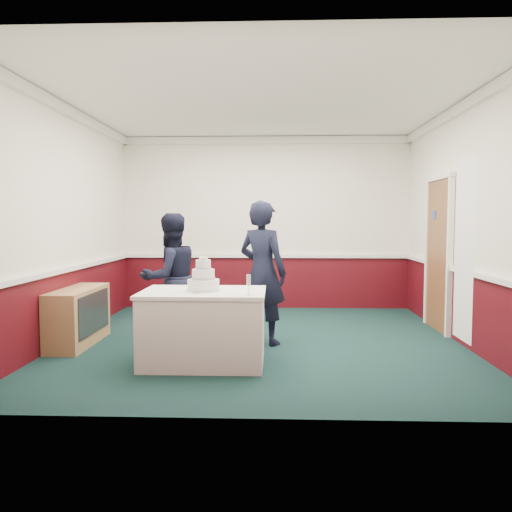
{
  "coord_description": "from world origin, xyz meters",
  "views": [
    {
      "loc": [
        0.16,
        -6.27,
        1.53
      ],
      "look_at": [
        -0.07,
        -0.1,
        1.1
      ],
      "focal_mm": 35.0,
      "sensor_mm": 36.0,
      "label": 1
    }
  ],
  "objects_px": {
    "champagne_flute": "(249,281)",
    "person_woman": "(262,273)",
    "sideboard": "(78,316)",
    "cake_knife": "(198,293)",
    "person_man": "(170,278)",
    "cake_table": "(204,326)",
    "wedding_cake": "(203,280)"
  },
  "relations": [
    {
      "from": "champagne_flute",
      "to": "person_woman",
      "type": "bearing_deg",
      "value": 84.77
    },
    {
      "from": "sideboard",
      "to": "cake_knife",
      "type": "height_order",
      "value": "cake_knife"
    },
    {
      "from": "person_man",
      "to": "cake_table",
      "type": "bearing_deg",
      "value": 81.51
    },
    {
      "from": "champagne_flute",
      "to": "person_woman",
      "type": "height_order",
      "value": "person_woman"
    },
    {
      "from": "sideboard",
      "to": "person_woman",
      "type": "distance_m",
      "value": 2.35
    },
    {
      "from": "wedding_cake",
      "to": "person_man",
      "type": "bearing_deg",
      "value": 120.94
    },
    {
      "from": "wedding_cake",
      "to": "cake_knife",
      "type": "relative_size",
      "value": 1.65
    },
    {
      "from": "sideboard",
      "to": "wedding_cake",
      "type": "distance_m",
      "value": 1.92
    },
    {
      "from": "sideboard",
      "to": "cake_table",
      "type": "bearing_deg",
      "value": -24.62
    },
    {
      "from": "sideboard",
      "to": "person_woman",
      "type": "bearing_deg",
      "value": 3.52
    },
    {
      "from": "sideboard",
      "to": "cake_table",
      "type": "relative_size",
      "value": 0.91
    },
    {
      "from": "cake_table",
      "to": "person_woman",
      "type": "bearing_deg",
      "value": 56.19
    },
    {
      "from": "wedding_cake",
      "to": "person_woman",
      "type": "xyz_separation_m",
      "value": [
        0.61,
        0.91,
        -0.01
      ]
    },
    {
      "from": "cake_knife",
      "to": "person_woman",
      "type": "xyz_separation_m",
      "value": [
        0.64,
        1.11,
        0.1
      ]
    },
    {
      "from": "person_woman",
      "to": "cake_table",
      "type": "bearing_deg",
      "value": 87.6
    },
    {
      "from": "person_man",
      "to": "person_woman",
      "type": "relative_size",
      "value": 0.91
    },
    {
      "from": "cake_table",
      "to": "cake_knife",
      "type": "bearing_deg",
      "value": -98.53
    },
    {
      "from": "champagne_flute",
      "to": "person_woman",
      "type": "xyz_separation_m",
      "value": [
        0.11,
        1.19,
        -0.04
      ]
    },
    {
      "from": "person_woman",
      "to": "wedding_cake",
      "type": "bearing_deg",
      "value": 87.6
    },
    {
      "from": "sideboard",
      "to": "champagne_flute",
      "type": "relative_size",
      "value": 5.85
    },
    {
      "from": "cake_knife",
      "to": "champagne_flute",
      "type": "distance_m",
      "value": 0.55
    },
    {
      "from": "person_woman",
      "to": "person_man",
      "type": "bearing_deg",
      "value": 30.88
    },
    {
      "from": "wedding_cake",
      "to": "person_man",
      "type": "relative_size",
      "value": 0.22
    },
    {
      "from": "cake_table",
      "to": "person_man",
      "type": "height_order",
      "value": "person_man"
    },
    {
      "from": "champagne_flute",
      "to": "person_man",
      "type": "xyz_separation_m",
      "value": [
        -1.05,
        1.2,
        -0.11
      ]
    },
    {
      "from": "cake_table",
      "to": "person_man",
      "type": "distance_m",
      "value": 1.15
    },
    {
      "from": "champagne_flute",
      "to": "person_man",
      "type": "bearing_deg",
      "value": 131.23
    },
    {
      "from": "wedding_cake",
      "to": "person_woman",
      "type": "relative_size",
      "value": 0.2
    },
    {
      "from": "sideboard",
      "to": "wedding_cake",
      "type": "height_order",
      "value": "wedding_cake"
    },
    {
      "from": "wedding_cake",
      "to": "champagne_flute",
      "type": "relative_size",
      "value": 1.78
    },
    {
      "from": "cake_knife",
      "to": "sideboard",
      "type": "bearing_deg",
      "value": 163.37
    },
    {
      "from": "cake_knife",
      "to": "champagne_flute",
      "type": "bearing_deg",
      "value": 5.24
    }
  ]
}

